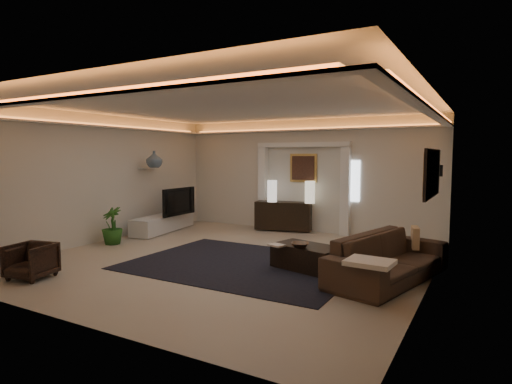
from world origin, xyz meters
The scene contains 33 objects.
floor centered at (0.00, 0.00, 0.00)m, with size 7.00×7.00×0.00m, color tan.
ceiling centered at (0.00, 0.00, 2.90)m, with size 7.00×7.00×0.00m, color white.
wall_back centered at (0.00, 3.50, 1.45)m, with size 7.00×7.00×0.00m, color beige.
wall_front centered at (0.00, -3.50, 1.45)m, with size 7.00×7.00×0.00m, color beige.
wall_left centered at (-3.50, 0.00, 1.45)m, with size 7.00×7.00×0.00m, color beige.
wall_right centered at (3.50, 0.00, 1.45)m, with size 7.00×7.00×0.00m, color beige.
cove_soffit centered at (0.00, 0.00, 2.62)m, with size 7.00×7.00×0.04m, color silver.
daylight_slit centered at (1.35, 3.48, 1.35)m, with size 0.25×0.03×1.00m, color white.
area_rug centered at (0.40, -0.20, 0.01)m, with size 4.00×3.00×0.01m, color black.
pilaster_left centered at (-1.15, 3.40, 1.10)m, with size 0.22×0.20×2.20m, color silver.
pilaster_right centered at (1.15, 3.40, 1.10)m, with size 0.22×0.20×2.20m, color silver.
alcove_header centered at (0.00, 3.40, 2.25)m, with size 2.52×0.20×0.12m, color silver.
painting_frame centered at (0.00, 3.47, 1.65)m, with size 0.74×0.04×0.74m, color tan.
painting_canvas centered at (0.00, 3.44, 1.65)m, with size 0.62×0.02×0.62m, color #4C2D1E.
art_panel_frame centered at (3.47, 0.30, 1.70)m, with size 0.04×1.64×0.74m, color black.
art_panel_gold centered at (3.44, 0.30, 1.70)m, with size 0.02×1.50×0.62m, color tan.
wall_sconce centered at (3.38, 2.20, 1.68)m, with size 0.12×0.12×0.22m, color black.
wall_niche centered at (-3.44, 1.40, 1.65)m, with size 0.10×0.55×0.04m, color silver.
console centered at (-0.46, 3.25, 0.40)m, with size 1.46×0.46×0.73m, color black.
lamp_left centered at (-0.71, 3.08, 1.09)m, with size 0.25×0.25×0.56m, color silver.
lamp_right centered at (0.27, 3.25, 1.09)m, with size 0.25×0.25×0.56m, color beige.
media_ledge centered at (-3.15, 1.63, 0.23)m, with size 0.56×2.22×0.42m, color silver.
tv centered at (-2.88, 1.79, 0.80)m, with size 0.16×1.23×0.71m, color black.
figurine centered at (-3.15, 2.33, 0.64)m, with size 0.13×0.13×0.36m, color #463126.
ginger_jar centered at (-3.05, 1.23, 1.88)m, with size 0.40×0.40×0.42m, color #3B4D5F.
plant centered at (-3.06, -0.14, 0.41)m, with size 0.46×0.46×0.83m, color #23571A.
sofa centered at (2.90, 0.07, 0.36)m, with size 0.97×2.48×0.72m, color #442813.
throw_blanket centered at (2.89, -1.10, 0.55)m, with size 0.60×0.49×0.07m, color beige.
throw_pillow centered at (3.15, 1.00, 0.55)m, with size 0.11×0.37×0.37m, color tan.
coffee_table centered at (1.54, 0.04, 0.20)m, with size 1.17×0.64×0.44m, color black.
bowl centered at (1.48, -0.15, 0.45)m, with size 0.31×0.31×0.08m, color #4B3727.
magazine centered at (1.10, -0.28, 0.42)m, with size 0.27×0.19×0.03m, color beige.
armchair centered at (-2.12, -2.64, 0.29)m, with size 0.61×0.63×0.57m, color black.
Camera 1 is at (4.26, -6.63, 1.97)m, focal length 29.49 mm.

